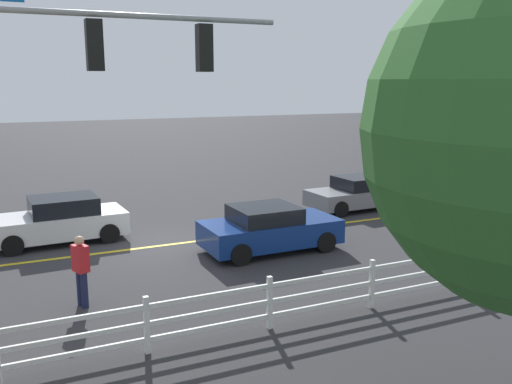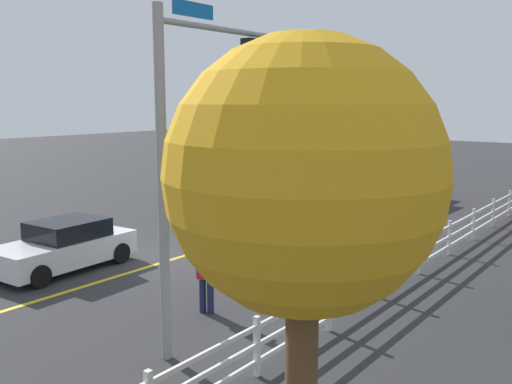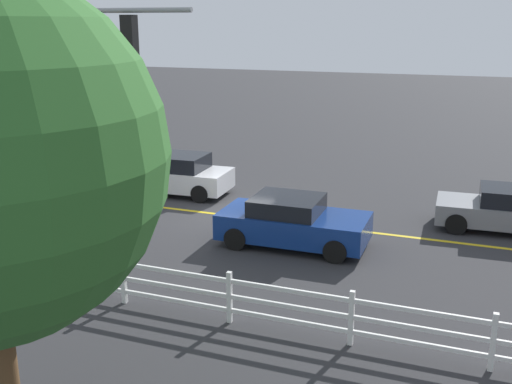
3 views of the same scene
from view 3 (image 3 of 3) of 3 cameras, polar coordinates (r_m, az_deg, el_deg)
ground_plane at (r=20.15m, az=-2.60°, el=-2.20°), size 120.00×120.00×0.00m
lane_center_stripe at (r=18.97m, az=8.56°, el=-3.50°), size 28.00×0.16×0.01m
signal_assembly at (r=16.85m, az=-20.48°, el=10.02°), size 6.72×0.38×6.85m
car_0 at (r=22.78m, az=-7.64°, el=1.64°), size 4.31×2.14×1.48m
car_1 at (r=20.01m, az=22.30°, el=-1.56°), size 4.01×2.04×1.34m
car_3 at (r=17.34m, az=3.43°, el=-2.81°), size 4.21×2.11×1.41m
pedestrian at (r=18.11m, az=-16.52°, el=-1.84°), size 0.38×0.46×1.69m
white_rail_fence at (r=13.00m, az=-2.50°, el=-9.72°), size 26.10×0.10×1.15m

